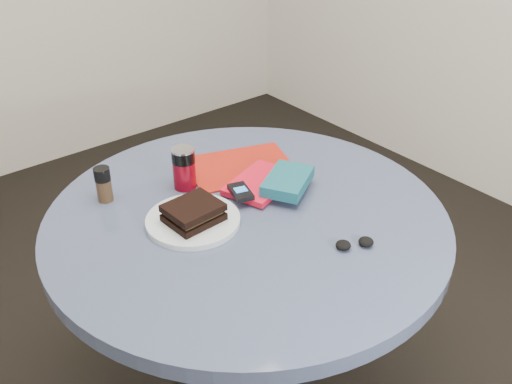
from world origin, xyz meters
TOP-DOWN VIEW (x-y plane):
  - table at (0.00, 0.00)m, footprint 1.00×1.00m
  - plate at (-0.13, 0.05)m, footprint 0.25×0.25m
  - sandwich at (-0.13, 0.04)m, footprint 0.13×0.11m
  - soda_can at (-0.05, 0.20)m, footprint 0.08×0.08m
  - pepper_grinder at (-0.24, 0.28)m, footprint 0.05×0.05m
  - magazine at (0.13, 0.19)m, footprint 0.34×0.30m
  - red_book at (0.11, 0.08)m, footprint 0.23×0.19m
  - novel at (0.14, 0.01)m, footprint 0.19×0.17m
  - mp3_player at (0.02, 0.05)m, footprint 0.07×0.09m
  - headphones at (0.11, -0.26)m, footprint 0.10×0.07m

SIDE VIEW (x-z plane):
  - table at x=0.00m, z-range 0.21..0.96m
  - magazine at x=0.13m, z-range 0.75..0.76m
  - plate at x=-0.13m, z-range 0.75..0.76m
  - headphones at x=0.11m, z-range 0.75..0.77m
  - red_book at x=0.11m, z-range 0.76..0.77m
  - mp3_player at x=0.02m, z-range 0.77..0.79m
  - novel at x=0.14m, z-range 0.77..0.80m
  - sandwich at x=-0.13m, z-range 0.76..0.81m
  - pepper_grinder at x=-0.24m, z-range 0.75..0.84m
  - soda_can at x=-0.05m, z-range 0.75..0.86m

